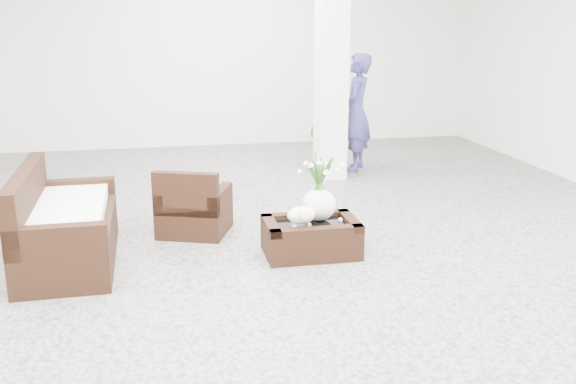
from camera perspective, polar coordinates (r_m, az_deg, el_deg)
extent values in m
plane|color=gray|center=(6.48, -0.18, -5.06)|extent=(11.00, 11.00, 0.00)
cube|color=white|center=(9.09, 3.87, 12.11)|extent=(0.40, 0.40, 3.50)
cube|color=black|center=(6.31, 2.04, -4.15)|extent=(0.90, 0.60, 0.31)
ellipsoid|color=white|center=(6.11, 1.18, -2.22)|extent=(0.28, 0.23, 0.21)
cylinder|color=white|center=(6.35, 4.65, -2.44)|extent=(0.04, 0.04, 0.03)
cube|color=black|center=(6.93, -8.29, -0.69)|extent=(0.87, 0.85, 0.73)
cube|color=black|center=(6.36, -18.93, -2.03)|extent=(0.84, 1.71, 0.91)
imported|color=navy|center=(9.68, 6.06, 7.00)|extent=(0.66, 0.75, 1.73)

